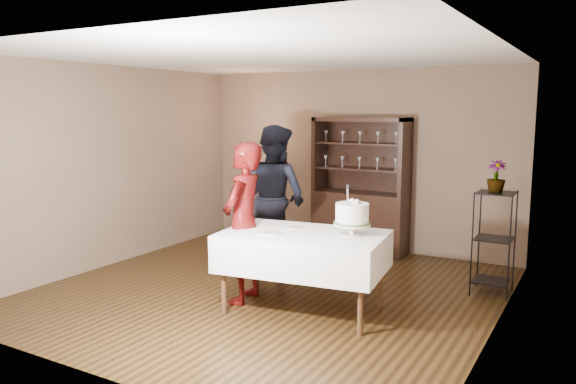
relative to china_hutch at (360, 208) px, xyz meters
name	(u,v)px	position (x,y,z in m)	size (l,w,h in m)	color
floor	(270,291)	(-0.20, -2.25, -0.66)	(5.00, 5.00, 0.00)	black
ceiling	(268,56)	(-0.20, -2.25, 2.04)	(5.00, 5.00, 0.00)	silver
back_wall	(355,160)	(-0.20, 0.25, 0.69)	(5.00, 0.02, 2.70)	brown
wall_left	(113,166)	(-2.70, -2.25, 0.69)	(0.02, 5.00, 2.70)	brown
wall_right	(499,193)	(2.30, -2.25, 0.69)	(0.02, 5.00, 2.70)	brown
china_hutch	(360,208)	(0.00, 0.00, 0.00)	(1.40, 0.48, 2.00)	black
plant_etagere	(494,238)	(2.08, -1.05, -0.01)	(0.42, 0.42, 1.20)	black
cake_table	(303,251)	(0.45, -2.63, -0.02)	(1.80, 1.25, 0.84)	silver
woman	(244,223)	(-0.27, -2.67, 0.22)	(0.65, 0.42, 1.77)	#380509
man	(275,198)	(-0.64, -1.39, 0.29)	(0.93, 0.73, 1.92)	black
cake	(352,215)	(0.93, -2.48, 0.39)	(0.41, 0.41, 0.52)	silver
plate_near	(271,233)	(0.18, -2.83, 0.18)	(0.21, 0.21, 0.01)	silver
plate_far	(293,227)	(0.24, -2.48, 0.18)	(0.16, 0.16, 0.01)	silver
potted_plant	(496,177)	(2.07, -1.08, 0.70)	(0.20, 0.20, 0.36)	#436A32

